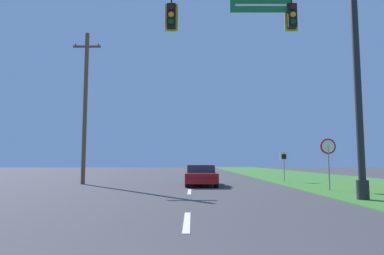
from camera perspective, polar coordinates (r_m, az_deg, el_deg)
name	(u,v)px	position (r m, az deg, el deg)	size (l,w,h in m)	color
grass_verge_right	(304,177)	(33.97, 18.20, -7.77)	(10.00, 110.00, 0.04)	#38752D
road_center_line	(192,182)	(24.36, -0.04, -9.03)	(0.16, 34.80, 0.01)	silver
signal_mast	(309,60)	(14.00, 18.88, 10.59)	(8.37, 0.47, 8.69)	#232326
car_ahead	(202,175)	(20.70, 1.71, -7.96)	(1.83, 4.59, 1.19)	black
stop_sign	(330,152)	(17.97, 21.99, -3.88)	(0.76, 0.07, 2.50)	gray
route_sign_post	(286,160)	(24.60, 15.32, -5.25)	(0.55, 0.06, 2.03)	gray
utility_pole_near	(87,105)	(23.17, -17.14, 3.65)	(1.80, 0.26, 9.85)	brown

